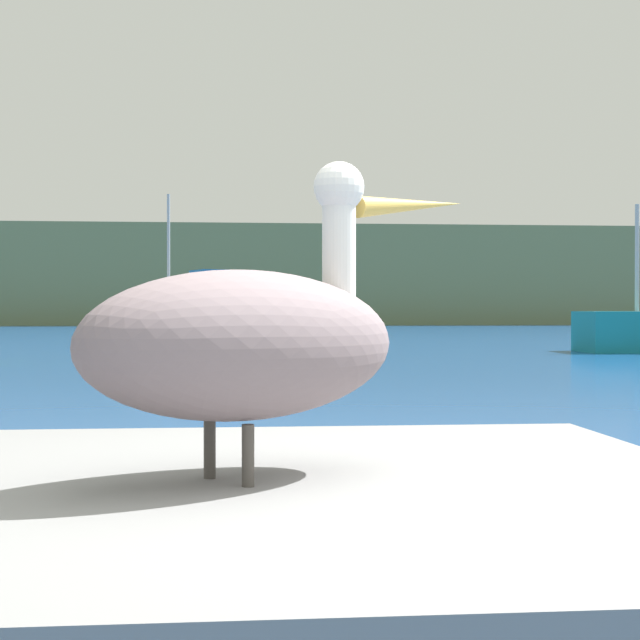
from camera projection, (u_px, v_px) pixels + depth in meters
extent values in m
cube|color=#6B7A51|center=(230.00, 278.00, 82.74)|extent=(140.00, 17.03, 7.41)
ellipsoid|color=slate|center=(243.00, 345.00, 2.54)|extent=(1.00, 0.89, 0.37)
cylinder|color=white|center=(339.00, 262.00, 2.75)|extent=(0.09, 0.09, 0.32)
sphere|color=white|center=(339.00, 187.00, 2.75)|extent=(0.14, 0.14, 0.14)
cone|color=gold|center=(412.00, 205.00, 2.93)|extent=(0.38, 0.29, 0.10)
cylinder|color=#4C4742|center=(210.00, 449.00, 2.58)|extent=(0.03, 0.03, 0.15)
cylinder|color=#4C4742|center=(248.00, 456.00, 2.46)|extent=(0.03, 0.03, 0.15)
cylinder|color=#B2B2B2|center=(637.00, 258.00, 29.02)|extent=(0.12, 0.12, 3.01)
cube|color=white|center=(212.00, 321.00, 40.83)|extent=(6.28, 4.00, 1.43)
cube|color=#1E6099|center=(215.00, 287.00, 40.86)|extent=(2.03, 2.16, 1.32)
cylinder|color=#B2B2B2|center=(169.00, 249.00, 40.00)|extent=(0.12, 0.12, 4.23)
cylinder|color=#3F382D|center=(142.00, 294.00, 39.54)|extent=(0.10, 0.10, 0.70)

